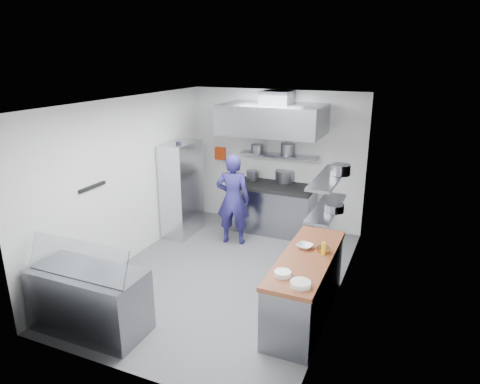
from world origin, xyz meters
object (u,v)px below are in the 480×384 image
at_px(display_case, 90,300).
at_px(wire_rack, 182,189).
at_px(gas_range, 273,209).
at_px(chef, 233,199).

bearing_deg(display_case, wire_rack, 99.23).
distance_m(gas_range, display_case, 4.25).
distance_m(gas_range, wire_rack, 1.89).
height_order(chef, wire_rack, wire_rack).
height_order(chef, display_case, chef).
bearing_deg(wire_rack, chef, -1.60).
distance_m(gas_range, chef, 1.09).
xyz_separation_m(gas_range, wire_rack, (-1.63, -0.84, 0.48)).
relative_size(chef, display_case, 1.16).
bearing_deg(chef, display_case, 67.53).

